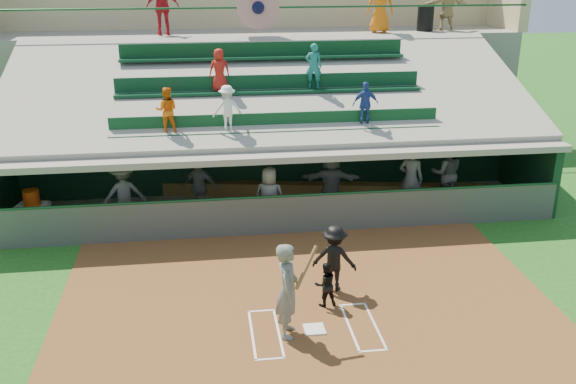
{
  "coord_description": "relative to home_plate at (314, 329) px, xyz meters",
  "views": [
    {
      "loc": [
        -2.09,
        -11.33,
        7.36
      ],
      "look_at": [
        -0.08,
        3.5,
        1.8
      ],
      "focal_mm": 40.0,
      "sensor_mm": 36.0,
      "label": 1
    }
  ],
  "objects": [
    {
      "name": "white_table",
      "position": [
        -6.99,
        6.25,
        0.36
      ],
      "size": [
        0.92,
        0.76,
        0.72
      ],
      "primitive_type": "cube",
      "rotation": [
        0.0,
        0.0,
        -0.18
      ],
      "color": "white",
      "rests_on": "dugout_floor"
    },
    {
      "name": "concourse_slab",
      "position": [
        0.0,
        13.5,
        2.26
      ],
      "size": [
        20.0,
        3.0,
        4.6
      ],
      "primitive_type": "cube",
      "color": "gray",
      "rests_on": "ground"
    },
    {
      "name": "dugout_player_f",
      "position": [
        5.24,
        6.52,
        1.0
      ],
      "size": [
        1.08,
        0.9,
        1.99
      ],
      "primitive_type": "imported",
      "rotation": [
        0.0,
        0.0,
        2.98
      ],
      "color": "#575954",
      "rests_on": "dugout_floor"
    },
    {
      "name": "water_cooler",
      "position": [
        -6.96,
        6.19,
        0.95
      ],
      "size": [
        0.44,
        0.44,
        0.44
      ],
      "primitive_type": "cylinder",
      "color": "#D7490C",
      "rests_on": "white_table"
    },
    {
      "name": "dugout_player_c",
      "position": [
        -0.34,
        5.49,
        0.89
      ],
      "size": [
        0.98,
        0.76,
        1.77
      ],
      "primitive_type": "imported",
      "rotation": [
        0.0,
        0.0,
        2.89
      ],
      "color": "#5B5D58",
      "rests_on": "dugout_floor"
    },
    {
      "name": "concourse_staff_c",
      "position": [
        7.33,
        13.02,
        5.48
      ],
      "size": [
        1.71,
        0.59,
        1.82
      ],
      "primitive_type": "imported",
      "rotation": [
        0.0,
        0.0,
        3.17
      ],
      "color": "tan",
      "rests_on": "concourse_slab"
    },
    {
      "name": "dugout_player_a",
      "position": [
        -4.43,
        6.08,
        0.97
      ],
      "size": [
        1.38,
        1.01,
        1.92
      ],
      "primitive_type": "imported",
      "rotation": [
        0.0,
        0.0,
        3.41
      ],
      "color": "#52544F",
      "rests_on": "dugout_floor"
    },
    {
      "name": "home_umpire",
      "position": [
        0.74,
        1.67,
        0.78
      ],
      "size": [
        1.17,
        0.9,
        1.59
      ],
      "primitive_type": "imported",
      "rotation": [
        0.0,
        0.0,
        2.79
      ],
      "color": "black",
      "rests_on": "dirt_slab"
    },
    {
      "name": "home_plate",
      "position": [
        0.0,
        0.0,
        0.0
      ],
      "size": [
        0.43,
        0.43,
        0.03
      ],
      "primitive_type": "cube",
      "color": "white",
      "rests_on": "dirt_slab"
    },
    {
      "name": "dirt_slab",
      "position": [
        0.0,
        0.5,
        -0.03
      ],
      "size": [
        11.0,
        9.0,
        0.02
      ],
      "primitive_type": "cube",
      "color": "brown",
      "rests_on": "ground"
    },
    {
      "name": "concourse_staff_b",
      "position": [
        4.6,
        12.6,
        5.56
      ],
      "size": [
        1.1,
        0.86,
        1.99
      ],
      "primitive_type": "imported",
      "rotation": [
        0.0,
        0.0,
        2.89
      ],
      "color": "orange",
      "rests_on": "concourse_slab"
    },
    {
      "name": "dugout_floor",
      "position": [
        0.0,
        6.75,
        -0.02
      ],
      "size": [
        16.0,
        3.5,
        0.04
      ],
      "primitive_type": "cube",
      "color": "gray",
      "rests_on": "ground"
    },
    {
      "name": "dugout_bench",
      "position": [
        -0.04,
        8.0,
        0.21
      ],
      "size": [
        13.8,
        2.74,
        0.42
      ],
      "primitive_type": "cube",
      "rotation": [
        0.0,
        0.0,
        -0.17
      ],
      "color": "olive",
      "rests_on": "dugout_floor"
    },
    {
      "name": "trash_bin",
      "position": [
        6.47,
        12.92,
        5.02
      ],
      "size": [
        0.61,
        0.61,
        0.92
      ],
      "primitive_type": "cylinder",
      "color": "black",
      "rests_on": "concourse_slab"
    },
    {
      "name": "batters_box_chalk",
      "position": [
        0.0,
        0.0,
        -0.01
      ],
      "size": [
        2.65,
        1.85,
        0.01
      ],
      "color": "white",
      "rests_on": "dirt_slab"
    },
    {
      "name": "grandstand",
      "position": [
        -0.01,
        10.51,
        2.23
      ],
      "size": [
        20.4,
        10.4,
        7.8
      ],
      "color": "#4A4F4A",
      "rests_on": "ground"
    },
    {
      "name": "ground",
      "position": [
        0.0,
        0.0,
        -0.04
      ],
      "size": [
        100.0,
        100.0,
        0.0
      ],
      "primitive_type": "plane",
      "color": "#1C5317",
      "rests_on": "ground"
    },
    {
      "name": "dugout_player_e",
      "position": [
        3.99,
        6.16,
        1.0
      ],
      "size": [
        0.86,
        0.75,
        1.99
      ],
      "primitive_type": "imported",
      "rotation": [
        0.0,
        0.0,
        2.68
      ],
      "color": "#62645E",
      "rests_on": "dugout_floor"
    },
    {
      "name": "concourse_staff_a",
      "position": [
        -3.35,
        12.86,
        5.56
      ],
      "size": [
        1.22,
        0.64,
        1.99
      ],
      "primitive_type": "imported",
      "rotation": [
        0.0,
        0.0,
        3.28
      ],
      "color": "red",
      "rests_on": "concourse_slab"
    },
    {
      "name": "dugout_player_d",
      "position": [
        1.6,
        6.36,
        0.96
      ],
      "size": [
        1.85,
        0.88,
        1.92
      ],
      "primitive_type": "imported",
      "rotation": [
        0.0,
        0.0,
        2.96
      ],
      "color": "#5E615B",
      "rests_on": "dugout_floor"
    },
    {
      "name": "dugout_player_b",
      "position": [
        -2.28,
        6.6,
        0.89
      ],
      "size": [
        1.13,
        0.74,
        1.78
      ],
      "primitive_type": "imported",
      "rotation": [
        0.0,
        0.0,
        2.82
      ],
      "color": "#545752",
      "rests_on": "dugout_floor"
    },
    {
      "name": "batter_at_plate",
      "position": [
        -0.57,
        -0.07,
        1.0
      ],
      "size": [
        0.93,
        0.83,
        2.03
      ],
      "color": "#595C57",
      "rests_on": "dirt_slab"
    },
    {
      "name": "catcher",
      "position": [
        0.4,
        0.97,
        0.5
      ],
      "size": [
        0.55,
        0.46,
        1.03
      ],
      "primitive_type": "imported",
      "rotation": [
        0.0,
        0.0,
        3.29
      ],
      "color": "black",
      "rests_on": "dirt_slab"
    }
  ]
}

